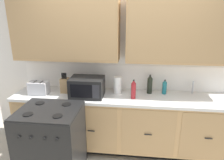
{
  "coord_description": "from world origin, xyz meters",
  "views": [
    {
      "loc": [
        0.19,
        -2.53,
        2.07
      ],
      "look_at": [
        -0.13,
        0.27,
        1.15
      ],
      "focal_mm": 33.19,
      "sensor_mm": 36.0,
      "label": 1
    }
  ],
  "objects_px": {
    "toaster": "(39,88)",
    "bottle_red": "(133,89)",
    "bottle_dark": "(150,84)",
    "knife_block": "(65,85)",
    "stove_range": "(52,142)",
    "bottle_teal": "(164,87)",
    "paper_towel_roll": "(118,85)",
    "microwave": "(87,87)"
  },
  "relations": [
    {
      "from": "toaster",
      "to": "knife_block",
      "type": "xyz_separation_m",
      "value": [
        0.37,
        0.11,
        0.02
      ]
    },
    {
      "from": "bottle_teal",
      "to": "paper_towel_roll",
      "type": "bearing_deg",
      "value": -175.13
    },
    {
      "from": "toaster",
      "to": "bottle_red",
      "type": "height_order",
      "value": "bottle_red"
    },
    {
      "from": "knife_block",
      "to": "paper_towel_roll",
      "type": "relative_size",
      "value": 1.19
    },
    {
      "from": "stove_range",
      "to": "bottle_teal",
      "type": "xyz_separation_m",
      "value": [
        1.49,
        0.79,
        0.54
      ]
    },
    {
      "from": "knife_block",
      "to": "bottle_teal",
      "type": "bearing_deg",
      "value": 3.91
    },
    {
      "from": "bottle_teal",
      "to": "knife_block",
      "type": "bearing_deg",
      "value": -176.09
    },
    {
      "from": "bottle_red",
      "to": "bottle_dark",
      "type": "bearing_deg",
      "value": 44.14
    },
    {
      "from": "toaster",
      "to": "paper_towel_roll",
      "type": "distance_m",
      "value": 1.19
    },
    {
      "from": "stove_range",
      "to": "paper_towel_roll",
      "type": "xyz_separation_m",
      "value": [
        0.79,
        0.73,
        0.56
      ]
    },
    {
      "from": "microwave",
      "to": "paper_towel_roll",
      "type": "xyz_separation_m",
      "value": [
        0.43,
        0.16,
        -0.01
      ]
    },
    {
      "from": "stove_range",
      "to": "paper_towel_roll",
      "type": "distance_m",
      "value": 1.21
    },
    {
      "from": "knife_block",
      "to": "paper_towel_roll",
      "type": "bearing_deg",
      "value": 3.08
    },
    {
      "from": "bottle_dark",
      "to": "bottle_red",
      "type": "bearing_deg",
      "value": -135.86
    },
    {
      "from": "paper_towel_roll",
      "to": "bottle_dark",
      "type": "height_order",
      "value": "bottle_dark"
    },
    {
      "from": "knife_block",
      "to": "bottle_dark",
      "type": "xyz_separation_m",
      "value": [
        1.29,
        0.11,
        0.03
      ]
    },
    {
      "from": "paper_towel_roll",
      "to": "bottle_red",
      "type": "bearing_deg",
      "value": -35.1
    },
    {
      "from": "toaster",
      "to": "bottle_dark",
      "type": "xyz_separation_m",
      "value": [
        1.66,
        0.22,
        0.05
      ]
    },
    {
      "from": "knife_block",
      "to": "bottle_red",
      "type": "bearing_deg",
      "value": -6.83
    },
    {
      "from": "knife_block",
      "to": "bottle_teal",
      "type": "distance_m",
      "value": 1.51
    },
    {
      "from": "toaster",
      "to": "bottle_teal",
      "type": "height_order",
      "value": "bottle_teal"
    },
    {
      "from": "toaster",
      "to": "paper_towel_roll",
      "type": "bearing_deg",
      "value": 7.53
    },
    {
      "from": "toaster",
      "to": "bottle_teal",
      "type": "bearing_deg",
      "value": 6.54
    },
    {
      "from": "toaster",
      "to": "bottle_teal",
      "type": "xyz_separation_m",
      "value": [
        1.88,
        0.22,
        0.01
      ]
    },
    {
      "from": "stove_range",
      "to": "paper_towel_roll",
      "type": "relative_size",
      "value": 3.65
    },
    {
      "from": "microwave",
      "to": "paper_towel_roll",
      "type": "height_order",
      "value": "microwave"
    },
    {
      "from": "stove_range",
      "to": "bottle_teal",
      "type": "relative_size",
      "value": 4.28
    },
    {
      "from": "microwave",
      "to": "bottle_red",
      "type": "relative_size",
      "value": 1.72
    },
    {
      "from": "knife_block",
      "to": "bottle_teal",
      "type": "relative_size",
      "value": 1.4
    },
    {
      "from": "microwave",
      "to": "bottle_dark",
      "type": "relative_size",
      "value": 1.65
    },
    {
      "from": "toaster",
      "to": "bottle_red",
      "type": "relative_size",
      "value": 1.01
    },
    {
      "from": "toaster",
      "to": "paper_towel_roll",
      "type": "height_order",
      "value": "paper_towel_roll"
    },
    {
      "from": "toaster",
      "to": "bottle_teal",
      "type": "distance_m",
      "value": 1.89
    },
    {
      "from": "toaster",
      "to": "bottle_red",
      "type": "bearing_deg",
      "value": -0.55
    },
    {
      "from": "paper_towel_roll",
      "to": "toaster",
      "type": "bearing_deg",
      "value": -172.47
    },
    {
      "from": "microwave",
      "to": "knife_block",
      "type": "distance_m",
      "value": 0.39
    },
    {
      "from": "microwave",
      "to": "toaster",
      "type": "height_order",
      "value": "microwave"
    },
    {
      "from": "microwave",
      "to": "paper_towel_roll",
      "type": "distance_m",
      "value": 0.46
    },
    {
      "from": "stove_range",
      "to": "bottle_teal",
      "type": "bearing_deg",
      "value": 27.75
    },
    {
      "from": "paper_towel_roll",
      "to": "bottle_teal",
      "type": "xyz_separation_m",
      "value": [
        0.7,
        0.06,
        -0.02
      ]
    },
    {
      "from": "microwave",
      "to": "bottle_dark",
      "type": "distance_m",
      "value": 0.94
    },
    {
      "from": "bottle_dark",
      "to": "stove_range",
      "type": "bearing_deg",
      "value": -148.16
    }
  ]
}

